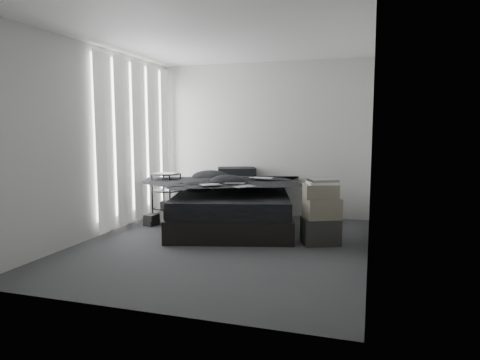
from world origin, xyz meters
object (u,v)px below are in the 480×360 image
(side_stand, at_px, (167,198))
(box_lower, at_px, (320,231))
(bed, at_px, (233,217))
(laptop, at_px, (260,173))

(side_stand, bearing_deg, box_lower, -12.75)
(bed, bearing_deg, box_lower, -37.98)
(laptop, height_order, side_stand, laptop)
(bed, relative_size, box_lower, 4.84)
(laptop, distance_m, box_lower, 1.41)
(bed, xyz_separation_m, side_stand, (-1.09, -0.03, 0.24))
(side_stand, relative_size, box_lower, 1.70)
(bed, height_order, side_stand, side_stand)
(side_stand, distance_m, box_lower, 2.55)
(box_lower, bearing_deg, laptop, 143.36)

